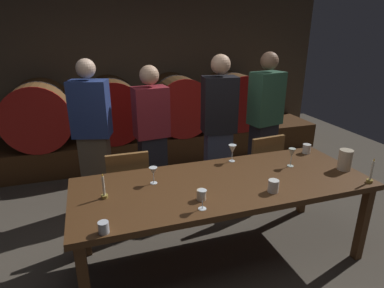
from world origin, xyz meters
name	(u,v)px	position (x,y,z in m)	size (l,w,h in m)	color
ground_plane	(201,262)	(0.00, 0.00, 0.00)	(8.37, 8.37, 0.00)	#4C443A
back_wall	(137,72)	(0.00, 3.16, 1.30)	(6.44, 0.24, 2.60)	brown
barrel_shelf	(146,145)	(0.00, 2.61, 0.20)	(5.79, 0.90, 0.41)	#4C2D16
wine_barrel_far_left	(40,113)	(-1.48, 2.61, 0.85)	(0.90, 0.93, 0.90)	brown
wine_barrel_center_left	(111,108)	(-0.50, 2.61, 0.85)	(0.90, 0.93, 0.90)	#513319
wine_barrel_center_right	(177,103)	(0.52, 2.61, 0.85)	(0.90, 0.93, 0.90)	#513319
wine_barrel_far_right	(232,99)	(1.49, 2.61, 0.85)	(0.90, 0.93, 0.90)	brown
dining_table	(223,188)	(0.20, 0.02, 0.70)	(2.50, 0.94, 0.76)	#4C2D16
chair_left	(128,186)	(-0.52, 0.73, 0.49)	(0.40, 0.40, 0.88)	brown
chair_right	(261,167)	(0.98, 0.73, 0.49)	(0.43, 0.43, 0.88)	brown
guest_far_left	(94,139)	(-0.80, 1.18, 0.87)	(0.43, 0.34, 1.71)	brown
guest_center_left	(152,135)	(-0.16, 1.26, 0.83)	(0.40, 0.28, 1.61)	black
guest_center_right	(219,129)	(0.59, 1.05, 0.89)	(0.41, 0.29, 1.72)	#33384C
guest_far_right	(264,123)	(1.20, 1.07, 0.89)	(0.42, 0.32, 1.73)	black
candle_left	(104,191)	(-0.77, 0.05, 0.82)	(0.05, 0.05, 0.21)	olive
candle_right	(371,176)	(1.36, -0.38, 0.83)	(0.05, 0.05, 0.22)	olive
pitcher	(345,160)	(1.35, -0.10, 0.86)	(0.12, 0.12, 0.19)	beige
wine_glass_far_left	(153,172)	(-0.37, 0.18, 0.87)	(0.07, 0.07, 0.14)	white
wine_glass_center_left	(202,196)	(-0.12, -0.33, 0.87)	(0.06, 0.06, 0.15)	white
wine_glass_center_right	(232,149)	(0.45, 0.40, 0.89)	(0.08, 0.08, 0.17)	white
wine_glass_far_right	(292,153)	(0.93, 0.12, 0.89)	(0.06, 0.06, 0.18)	silver
cup_far_left	(104,227)	(-0.81, -0.40, 0.80)	(0.07, 0.07, 0.08)	silver
cup_center_left	(201,195)	(-0.08, -0.20, 0.80)	(0.07, 0.07, 0.08)	beige
cup_center_right	(273,186)	(0.50, -0.26, 0.81)	(0.08, 0.08, 0.10)	white
cup_far_right	(307,149)	(1.28, 0.35, 0.81)	(0.08, 0.08, 0.10)	white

